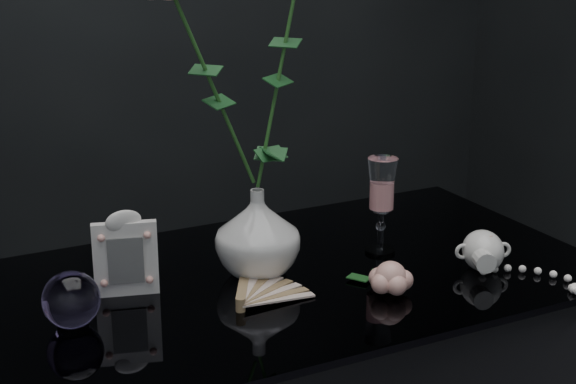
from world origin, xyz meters
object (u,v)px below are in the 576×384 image
wine_glass (381,206)px  picture_frame (125,253)px  paperweight (71,300)px  pearl_jar (483,249)px  loose_rose (391,278)px  vase (258,233)px

wine_glass → picture_frame: size_ratio=1.23×
picture_frame → paperweight: (-0.10, -0.07, -0.03)m
wine_glass → picture_frame: 0.45m
paperweight → pearl_jar: bearing=-8.3°
picture_frame → loose_rose: 0.42m
wine_glass → paperweight: bearing=-175.3°
vase → loose_rose: bearing=-47.1°
vase → pearl_jar: bearing=-23.4°
vase → wine_glass: (0.23, -0.01, 0.01)m
paperweight → loose_rose: bearing=-13.2°
vase → pearl_jar: (0.35, -0.15, -0.04)m
paperweight → loose_rose: (0.47, -0.11, -0.02)m
vase → paperweight: (-0.32, -0.05, -0.03)m
pearl_jar → picture_frame: bearing=-175.6°
picture_frame → loose_rose: picture_frame is taller
paperweight → wine_glass: bearing=4.7°
wine_glass → paperweight: 0.56m
wine_glass → picture_frame: (-0.45, 0.03, -0.02)m
paperweight → loose_rose: size_ratio=0.54×
picture_frame → pearl_jar: picture_frame is taller
wine_glass → loose_rose: 0.19m
picture_frame → wine_glass: bearing=12.0°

